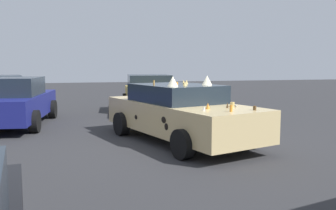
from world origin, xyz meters
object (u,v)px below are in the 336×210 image
object	(u,v)px
parked_sedan_far_left	(14,102)
parked_sedan_near_right	(1,92)
parked_sedan_behind_left	(149,93)
art_car_decorated	(179,112)

from	to	relation	value
parked_sedan_far_left	parked_sedan_near_right	bearing A→B (deg)	20.70
parked_sedan_far_left	parked_sedan_behind_left	world-z (taller)	parked_sedan_far_left
parked_sedan_behind_left	art_car_decorated	bearing A→B (deg)	1.86
art_car_decorated	parked_sedan_behind_left	size ratio (longest dim) A/B	1.14
parked_sedan_far_left	parked_sedan_near_right	world-z (taller)	parked_sedan_far_left
art_car_decorated	parked_sedan_behind_left	xyz separation A→B (m)	(5.56, -0.45, 0.03)
parked_sedan_far_left	parked_sedan_behind_left	distance (m)	5.10
art_car_decorated	parked_sedan_far_left	world-z (taller)	art_car_decorated
art_car_decorated	parked_sedan_near_right	xyz separation A→B (m)	(8.38, 5.36, 0.01)
art_car_decorated	parked_sedan_behind_left	distance (m)	5.58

